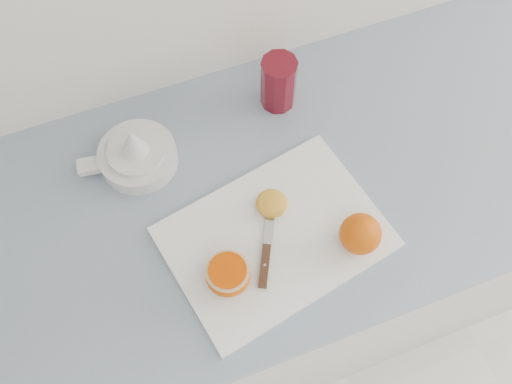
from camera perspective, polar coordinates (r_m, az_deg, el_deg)
counter at (r=1.53m, az=2.02°, el=-6.66°), size 2.61×0.64×0.89m
cutting_board at (r=1.06m, az=1.93°, el=-4.52°), size 0.44×0.35×0.01m
whole_orange at (r=1.03m, az=10.40°, el=-4.15°), size 0.08×0.08×0.08m
half_orange at (r=1.00m, az=-2.81°, el=-8.25°), size 0.08×0.08×0.05m
squeezed_shell at (r=1.07m, az=1.59°, el=-1.13°), size 0.06×0.06×0.03m
paring_knife at (r=1.03m, az=0.97°, el=-6.56°), size 0.10×0.17×0.01m
citrus_juicer at (r=1.14m, az=-11.88°, el=3.70°), size 0.20×0.15×0.10m
red_tumbler at (r=1.18m, az=2.25°, el=10.72°), size 0.07×0.07×0.12m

